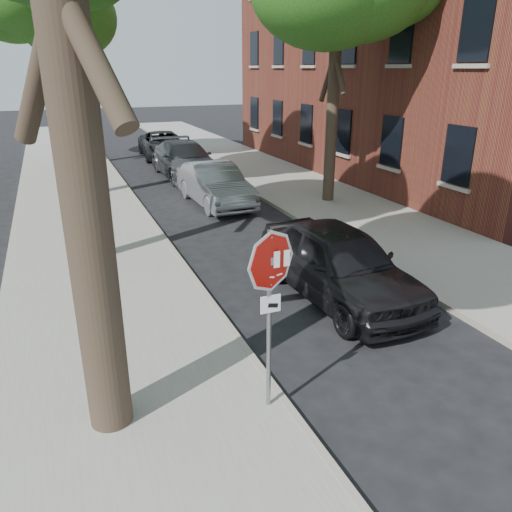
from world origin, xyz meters
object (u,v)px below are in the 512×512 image
Objects in this scene: tree_far at (39,5)px; car_b at (215,185)px; stop_sign at (270,288)px; car_d at (164,145)px; car_a at (339,263)px; car_c at (185,160)px.

tree_far reaches higher than car_b.
stop_sign reaches higher than car_d.
car_b reaches higher than car_d.
car_b is at bearing 75.95° from stop_sign.
tree_far reaches higher than stop_sign.
car_b is at bearing 88.02° from car_a.
car_a is (4.90, -18.18, -6.43)m from tree_far.
car_a reaches higher than car_d.
car_b is 10.64m from car_d.
stop_sign is 22.20m from car_d.
stop_sign is 4.29m from car_a.
car_b is (-0.06, 8.33, -0.06)m from car_a.
stop_sign is at bearing -106.55° from car_b.
car_b is (4.84, -9.85, -6.48)m from tree_far.
tree_far is 19.90m from car_a.
car_d is (0.23, 5.45, -0.08)m from car_c.
tree_far is at bearing 95.46° from stop_sign.
car_c is (5.09, -4.67, -6.44)m from tree_far.
stop_sign is at bearing -101.57° from car_c.
tree_far is 2.11× the size of car_b.
car_d is at bearing 8.30° from tree_far.
stop_sign is 0.28× the size of tree_far.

